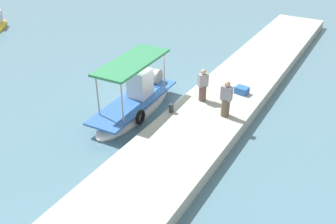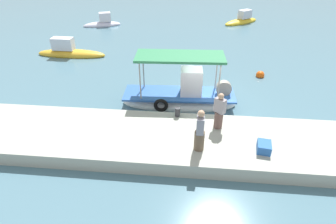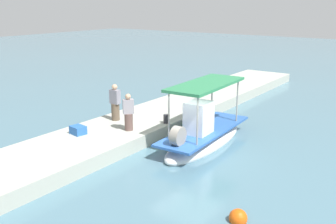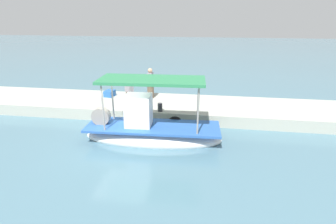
% 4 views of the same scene
% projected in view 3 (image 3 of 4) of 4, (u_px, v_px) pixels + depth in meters
% --- Properties ---
extents(ground_plane, '(120.00, 120.00, 0.00)m').
position_uv_depth(ground_plane, '(189.00, 154.00, 16.46)').
color(ground_plane, slate).
extents(dock_quay, '(36.00, 3.64, 0.61)m').
position_uv_depth(dock_quay, '(123.00, 131.00, 18.46)').
color(dock_quay, '#A8AC9F').
rests_on(dock_quay, ground_plane).
extents(main_fishing_boat, '(6.16, 2.07, 3.15)m').
position_uv_depth(main_fishing_boat, '(204.00, 134.00, 17.42)').
color(main_fishing_boat, silver).
rests_on(main_fishing_boat, ground_plane).
extents(fisherman_near_bollard, '(0.53, 0.52, 1.68)m').
position_uv_depth(fisherman_near_bollard, '(128.00, 114.00, 17.39)').
color(fisherman_near_bollard, brown).
rests_on(fisherman_near_bollard, dock_quay).
extents(fisherman_by_crate, '(0.40, 0.51, 1.78)m').
position_uv_depth(fisherman_by_crate, '(115.00, 104.00, 18.91)').
color(fisherman_by_crate, brown).
rests_on(fisherman_by_crate, dock_quay).
extents(mooring_bollard, '(0.24, 0.24, 0.43)m').
position_uv_depth(mooring_bollard, '(166.00, 119.00, 18.55)').
color(mooring_bollard, '#2D2D33').
rests_on(mooring_bollard, dock_quay).
extents(cargo_crate, '(0.61, 0.71, 0.36)m').
position_uv_depth(cargo_crate, '(78.00, 130.00, 17.03)').
color(cargo_crate, '#295FB0').
rests_on(cargo_crate, dock_quay).
extents(marker_buoy, '(0.54, 0.54, 0.54)m').
position_uv_depth(marker_buoy, '(238.00, 218.00, 11.36)').
color(marker_buoy, '#E75610').
rests_on(marker_buoy, ground_plane).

